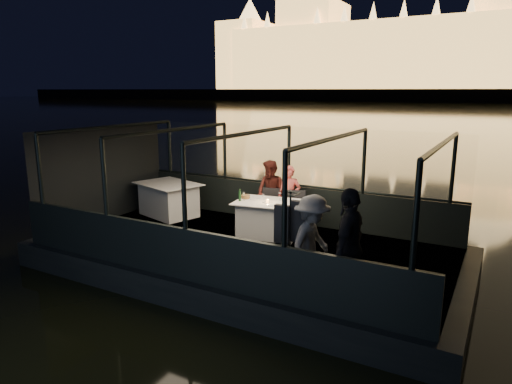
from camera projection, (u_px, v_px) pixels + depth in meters
The scene contains 30 objects.
river_water at pixel (482, 112), 77.77m from camera, with size 500.00×500.00×0.00m, color black.
boat_hull at pixel (247, 268), 9.51m from camera, with size 8.60×4.40×1.00m, color black.
boat_deck at pixel (247, 246), 9.41m from camera, with size 8.00×4.00×0.04m, color black.
gunwale_port at pixel (288, 204), 11.01m from camera, with size 8.00×0.08×0.90m, color black.
gunwale_starboard at pixel (186, 255), 7.60m from camera, with size 8.00×0.08×0.90m, color black.
cabin_glass_port at pixel (289, 156), 10.76m from camera, with size 8.00×0.02×1.40m, color #99B2B2, non-canonical shape.
cabin_glass_starboard at pixel (184, 187), 7.35m from camera, with size 8.00×0.02×1.40m, color #99B2B2, non-canonical shape.
cabin_roof_glass at pixel (246, 134), 8.90m from camera, with size 8.00×4.00×0.02m, color #99B2B2, non-canonical shape.
end_wall_fore at pixel (104, 174), 11.05m from camera, with size 0.02×4.00×2.30m, color black, non-canonical shape.
end_wall_aft at pixel (463, 217), 7.26m from camera, with size 0.02×4.00×2.30m, color black, non-canonical shape.
canopy_ribs at pixel (246, 191), 9.15m from camera, with size 8.00×4.00×2.30m, color black, non-canonical shape.
embankment at pixel (502, 97), 188.46m from camera, with size 400.00×140.00×6.00m, color #423D33.
parliament_building at pixel (509, 13), 152.49m from camera, with size 220.00×32.00×60.00m, color #F2D18C, non-canonical shape.
dining_table_central at pixel (269, 219), 9.96m from camera, with size 1.45×1.05×0.77m, color silver.
dining_table_aft at pixel (169, 201), 11.57m from camera, with size 1.58×1.15×0.84m, color silver.
chair_port_left at pixel (268, 209), 10.55m from camera, with size 0.42×0.42×0.89m, color black.
chair_port_right at pixel (292, 213), 10.16m from camera, with size 0.43×0.43×0.92m, color black.
coat_stand at pixel (290, 234), 7.22m from camera, with size 0.44×0.35×1.60m, color black, non-canonical shape.
person_woman_coral at pixel (289, 196), 10.49m from camera, with size 0.52×0.35×1.45m, color #D7554E.
person_man_maroon at pixel (271, 194), 10.69m from camera, with size 0.74×0.57×1.54m, color #411712.
passenger_stripe at pixel (312, 240), 7.08m from camera, with size 1.02×0.57×1.57m, color white.
passenger_dark at pixel (349, 248), 6.74m from camera, with size 1.04×0.44×1.76m, color black.
wine_bottle at pixel (240, 194), 9.93m from camera, with size 0.06×0.06×0.27m, color #143818.
bread_basket at pixel (246, 197), 10.16m from camera, with size 0.19×0.19×0.08m, color olive.
amber_candle at pixel (267, 201), 9.79m from camera, with size 0.05×0.05×0.07m, color #FF9D3F.
plate_near at pixel (272, 205), 9.58m from camera, with size 0.21×0.21×0.01m, color white.
plate_far at pixel (254, 199), 10.11m from camera, with size 0.22×0.22×0.01m, color silver.
wine_glass_white at pixel (244, 196), 9.97m from camera, with size 0.06×0.06×0.18m, color white, non-canonical shape.
wine_glass_red at pixel (280, 196), 9.98m from camera, with size 0.06×0.06×0.17m, color silver, non-canonical shape.
wine_glass_empty at pixel (263, 199), 9.75m from camera, with size 0.06×0.06×0.19m, color silver, non-canonical shape.
Camera 1 is at (4.51, -7.72, 3.63)m, focal length 32.00 mm.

